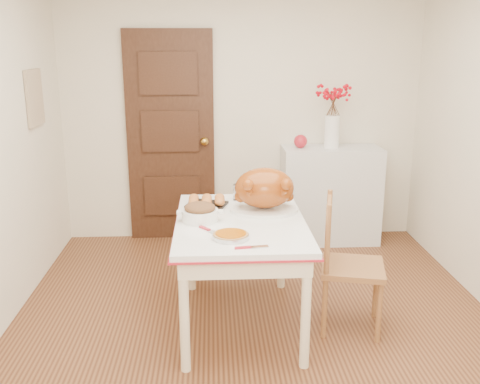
{
  "coord_description": "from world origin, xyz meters",
  "views": [
    {
      "loc": [
        -0.3,
        -3.32,
        1.94
      ],
      "look_at": [
        -0.11,
        0.21,
        0.95
      ],
      "focal_mm": 40.56,
      "sensor_mm": 36.0,
      "label": 1
    }
  ],
  "objects": [
    {
      "name": "door_back",
      "position": [
        -0.7,
        1.97,
        1.03
      ],
      "size": [
        0.85,
        0.06,
        2.06
      ],
      "primitive_type": "cube",
      "color": "black",
      "rests_on": "ground"
    },
    {
      "name": "rolls_tray",
      "position": [
        -0.34,
        0.49,
        0.81
      ],
      "size": [
        0.33,
        0.29,
        0.07
      ],
      "primitive_type": null,
      "rotation": [
        0.0,
        0.0,
        -0.33
      ],
      "color": "#C17642",
      "rests_on": "kitchen_table"
    },
    {
      "name": "pie_server",
      "position": [
        -0.07,
        -0.37,
        0.78
      ],
      "size": [
        0.21,
        0.09,
        0.01
      ],
      "primitive_type": null,
      "rotation": [
        0.0,
        0.0,
        0.15
      ],
      "color": "silver",
      "rests_on": "kitchen_table"
    },
    {
      "name": "shaker_pair",
      "position": [
        0.23,
        0.61,
        0.82
      ],
      "size": [
        0.1,
        0.06,
        0.09
      ],
      "primitive_type": null,
      "rotation": [
        0.0,
        0.0,
        -0.34
      ],
      "color": "white",
      "rests_on": "kitchen_table"
    },
    {
      "name": "berry_vase",
      "position": [
        0.85,
        1.78,
        1.27
      ],
      "size": [
        0.33,
        0.33,
        0.64
      ],
      "primitive_type": null,
      "color": "white",
      "rests_on": "sideboard"
    },
    {
      "name": "wall_back",
      "position": [
        0.0,
        2.0,
        1.25
      ],
      "size": [
        3.5,
        0.0,
        2.5
      ],
      "primitive_type": "cube",
      "color": "beige",
      "rests_on": "ground"
    },
    {
      "name": "wall_front",
      "position": [
        0.0,
        -2.0,
        1.25
      ],
      "size": [
        3.5,
        0.0,
        2.5
      ],
      "primitive_type": "cube",
      "color": "beige",
      "rests_on": "ground"
    },
    {
      "name": "drinking_glass",
      "position": [
        -0.11,
        0.64,
        0.83
      ],
      "size": [
        0.08,
        0.08,
        0.12
      ],
      "primitive_type": "cylinder",
      "rotation": [
        0.0,
        0.0,
        0.14
      ],
      "color": "white",
      "rests_on": "kitchen_table"
    },
    {
      "name": "kitchen_table",
      "position": [
        -0.11,
        0.16,
        0.39
      ],
      "size": [
        0.89,
        1.29,
        0.77
      ],
      "primitive_type": null,
      "color": "white",
      "rests_on": "floor"
    },
    {
      "name": "photo_board",
      "position": [
        -1.73,
        1.2,
        1.5
      ],
      "size": [
        0.03,
        0.35,
        0.45
      ],
      "primitive_type": "cube",
      "color": "tan",
      "rests_on": "ground"
    },
    {
      "name": "chair_oak",
      "position": [
        0.66,
        0.07,
        0.47
      ],
      "size": [
        0.5,
        0.5,
        0.94
      ],
      "primitive_type": null,
      "rotation": [
        0.0,
        0.0,
        1.34
      ],
      "color": "brown",
      "rests_on": "floor"
    },
    {
      "name": "apple",
      "position": [
        0.55,
        1.78,
        1.02
      ],
      "size": [
        0.13,
        0.13,
        0.13
      ],
      "primitive_type": "sphere",
      "color": "#B21B28",
      "rests_on": "sideboard"
    },
    {
      "name": "sideboard",
      "position": [
        0.86,
        1.78,
        0.48
      ],
      "size": [
        0.95,
        0.42,
        0.95
      ],
      "primitive_type": "cube",
      "color": "silver",
      "rests_on": "floor"
    },
    {
      "name": "stuffing_dish",
      "position": [
        -0.38,
        0.15,
        0.83
      ],
      "size": [
        0.34,
        0.29,
        0.12
      ],
      "primitive_type": null,
      "rotation": [
        0.0,
        0.0,
        -0.15
      ],
      "color": "brown",
      "rests_on": "kitchen_table"
    },
    {
      "name": "turkey_platter",
      "position": [
        0.07,
        0.34,
        0.93
      ],
      "size": [
        0.59,
        0.53,
        0.31
      ],
      "primitive_type": null,
      "rotation": [
        0.0,
        0.0,
        -0.35
      ],
      "color": "#8B3E11",
      "rests_on": "kitchen_table"
    },
    {
      "name": "carving_knife",
      "position": [
        -0.3,
        -0.09,
        0.78
      ],
      "size": [
        0.22,
        0.25,
        0.01
      ],
      "primitive_type": null,
      "rotation": [
        0.0,
        0.0,
        -0.89
      ],
      "color": "silver",
      "rests_on": "kitchen_table"
    },
    {
      "name": "pumpkin_pie",
      "position": [
        -0.19,
        -0.2,
        0.8
      ],
      "size": [
        0.28,
        0.28,
        0.05
      ],
      "primitive_type": "cylinder",
      "rotation": [
        0.0,
        0.0,
        -0.32
      ],
      "color": "#A14901",
      "rests_on": "kitchen_table"
    },
    {
      "name": "floor",
      "position": [
        0.0,
        0.0,
        0.0
      ],
      "size": [
        3.5,
        4.0,
        0.0
      ],
      "primitive_type": "cube",
      "color": "#472413",
      "rests_on": "ground"
    }
  ]
}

